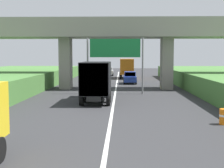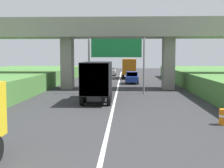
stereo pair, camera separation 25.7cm
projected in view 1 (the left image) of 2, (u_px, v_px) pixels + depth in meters
The scene contains 8 objects.
lane_centre_stripe at pixel (115, 96), 30.66m from camera, with size 0.20×96.86×0.01m, color white.
overpass_bridge at pixel (116, 36), 37.17m from camera, with size 40.00×4.80×8.31m.
overhead_highway_sign at pixel (115, 52), 32.19m from camera, with size 5.88×0.18×5.81m.
truck_black at pixel (97, 79), 26.98m from camera, with size 2.44×7.30×3.44m.
truck_orange at pixel (127, 67), 55.18m from camera, with size 2.44×7.30×3.44m.
car_silver at pixel (109, 71), 63.14m from camera, with size 1.86×4.10×1.72m.
car_blue at pixel (130, 78), 44.68m from camera, with size 1.86×4.10×1.72m.
construction_barrel_2 at pixel (224, 117), 17.98m from camera, with size 0.57×0.57×0.90m.
Camera 1 is at (0.64, -2.00, 3.93)m, focal length 50.14 mm.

